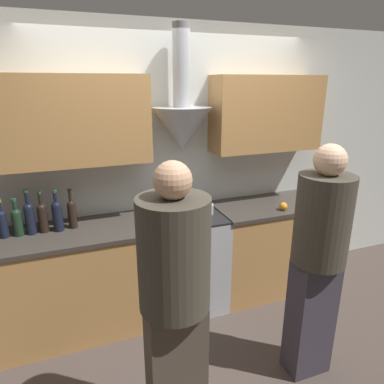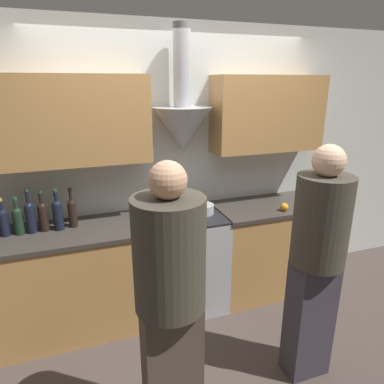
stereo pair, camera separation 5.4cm
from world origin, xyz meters
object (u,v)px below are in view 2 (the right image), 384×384
object	(u,v)px
wine_bottle_4	(43,215)
stock_pot	(173,209)
wine_bottle_1	(3,221)
wine_bottle_2	(18,219)
wine_bottle_3	(30,215)
orange_fruit	(284,207)
person_foreground_right	(317,258)
mixing_bowl	(203,209)
wine_bottle_6	(72,211)
wine_bottle_5	(58,213)
person_foreground_left	(170,303)
stove_range	(188,260)

from	to	relation	value
wine_bottle_4	stock_pot	xyz separation A→B (m)	(1.07, -0.06, -0.07)
wine_bottle_1	wine_bottle_2	world-z (taller)	wine_bottle_1
wine_bottle_3	orange_fruit	world-z (taller)	wine_bottle_3
stock_pot	person_foreground_right	xyz separation A→B (m)	(0.70, -1.08, -0.06)
wine_bottle_1	stock_pot	distance (m)	1.36
wine_bottle_1	mixing_bowl	world-z (taller)	wine_bottle_1
wine_bottle_6	stock_pot	distance (m)	0.85
wine_bottle_5	person_foreground_left	size ratio (longest dim) A/B	0.20
wine_bottle_4	mixing_bowl	xyz separation A→B (m)	(1.35, -0.07, -0.09)
wine_bottle_5	orange_fruit	size ratio (longest dim) A/B	4.56
orange_fruit	person_foreground_right	distance (m)	0.93
stove_range	person_foreground_left	world-z (taller)	person_foreground_left
stock_pot	orange_fruit	world-z (taller)	stock_pot
person_foreground_right	wine_bottle_5	bearing A→B (deg)	146.05
wine_bottle_2	stock_pot	size ratio (longest dim) A/B	1.12
stove_range	wine_bottle_5	world-z (taller)	wine_bottle_5
wine_bottle_6	person_foreground_left	bearing A→B (deg)	-70.13
stove_range	stock_pot	world-z (taller)	stock_pot
wine_bottle_3	mixing_bowl	bearing A→B (deg)	-2.43
stove_range	mixing_bowl	distance (m)	0.53
stove_range	person_foreground_left	size ratio (longest dim) A/B	0.54
wine_bottle_5	person_foreground_right	size ratio (longest dim) A/B	0.20
wine_bottle_1	wine_bottle_5	world-z (taller)	wine_bottle_5
wine_bottle_1	person_foreground_right	xyz separation A→B (m)	(2.06, -1.13, -0.11)
wine_bottle_6	mixing_bowl	bearing A→B (deg)	-3.76
wine_bottle_4	orange_fruit	bearing A→B (deg)	-7.08
wine_bottle_5	mixing_bowl	size ratio (longest dim) A/B	1.71
orange_fruit	wine_bottle_5	bearing A→B (deg)	172.99
stove_range	person_foreground_right	distance (m)	1.30
stock_pot	person_foreground_right	distance (m)	1.28
wine_bottle_3	mixing_bowl	xyz separation A→B (m)	(1.44, -0.06, -0.10)
wine_bottle_3	person_foreground_right	world-z (taller)	person_foreground_right
wine_bottle_1	wine_bottle_3	bearing A→B (deg)	-0.94
mixing_bowl	person_foreground_right	size ratio (longest dim) A/B	0.12
wine_bottle_6	stock_pot	size ratio (longest dim) A/B	1.22
orange_fruit	mixing_bowl	bearing A→B (deg)	165.51
wine_bottle_3	wine_bottle_4	xyz separation A→B (m)	(0.09, 0.01, -0.01)
wine_bottle_2	person_foreground_right	size ratio (longest dim) A/B	0.18
stove_range	person_foreground_left	bearing A→B (deg)	-112.88
wine_bottle_3	wine_bottle_6	bearing A→B (deg)	2.31
stove_range	person_foreground_right	size ratio (longest dim) A/B	0.54
wine_bottle_2	wine_bottle_6	xyz separation A→B (m)	(0.41, 0.01, 0.01)
wine_bottle_1	wine_bottle_6	size ratio (longest dim) A/B	0.92
stove_range	person_foreground_right	world-z (taller)	person_foreground_right
person_foreground_right	stock_pot	bearing A→B (deg)	122.96
wine_bottle_2	mixing_bowl	distance (m)	1.54
wine_bottle_3	person_foreground_left	world-z (taller)	person_foreground_left
wine_bottle_2	person_foreground_left	xyz separation A→B (m)	(0.88, -1.29, -0.10)
mixing_bowl	stock_pot	bearing A→B (deg)	177.74
wine_bottle_3	stock_pot	xyz separation A→B (m)	(1.17, -0.05, -0.07)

